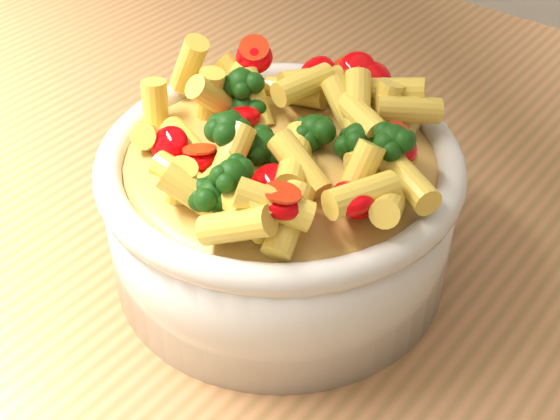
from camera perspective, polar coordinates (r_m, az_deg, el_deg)
The scene contains 3 objects.
table at distance 0.65m, azimuth 7.23°, elevation -8.66°, with size 1.20×0.80×0.90m.
serving_bowl at distance 0.52m, azimuth -0.00°, elevation 0.11°, with size 0.24×0.24×0.10m.
pasta_salad at distance 0.48m, azimuth -0.00°, elevation 5.89°, with size 0.19×0.19×0.04m.
Camera 1 is at (0.20, -0.39, 1.28)m, focal length 50.00 mm.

